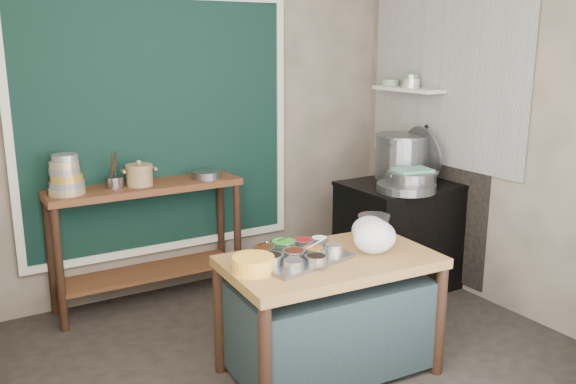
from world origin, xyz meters
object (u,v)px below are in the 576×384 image
back_counter (148,244)px  prep_table (329,316)px  ceramic_crock (140,176)px  stock_pot (402,157)px  stove_block (400,237)px  utensil_cup (115,182)px  yellow_basin (253,264)px  saucepan (374,224)px  condiment_tray (298,258)px  steamer (412,179)px

back_counter → prep_table: bearing=-69.2°
ceramic_crock → stock_pot: size_ratio=0.44×
prep_table → back_counter: back_counter is taller
stove_block → utensil_cup: bearing=160.8°
yellow_basin → saucepan: bearing=12.7°
ceramic_crock → utensil_cup: bearing=170.6°
condiment_tray → saucepan: (0.72, 0.20, 0.05)m
back_counter → yellow_basin: bearing=-86.4°
yellow_basin → steamer: 1.88m
back_counter → condiment_tray: back_counter is taller
back_counter → ceramic_crock: (-0.04, -0.02, 0.54)m
stove_block → stock_pot: size_ratio=1.90×
stock_pot → prep_table: bearing=-145.0°
ceramic_crock → stock_pot: stock_pot is taller
ceramic_crock → prep_table: bearing=-67.6°
utensil_cup → prep_table: bearing=-62.7°
condiment_tray → saucepan: saucepan is taller
back_counter → steamer: steamer is taller
saucepan → ceramic_crock: ceramic_crock is taller
stove_block → condiment_tray: (-1.49, -0.79, 0.34)m
condiment_tray → stock_pot: 1.86m
saucepan → ceramic_crock: (-1.17, 1.31, 0.21)m
saucepan → stove_block: bearing=12.8°
condiment_tray → saucepan: 0.74m
back_counter → yellow_basin: (0.10, -1.56, 0.32)m
saucepan → stock_pot: 1.16m
yellow_basin → utensil_cup: (-0.32, 1.57, 0.20)m
condiment_tray → saucepan: bearing=15.3°
condiment_tray → steamer: bearing=23.8°
prep_table → stove_block: stove_block is taller
back_counter → condiment_tray: (0.41, -1.52, 0.29)m
prep_table → stock_pot: stock_pot is taller
utensil_cup → steamer: utensil_cup is taller
stock_pot → back_counter: bearing=163.3°
yellow_basin → saucepan: (1.03, 0.23, 0.01)m
prep_table → stove_block: 1.55m
yellow_basin → saucepan: saucepan is taller
stove_block → saucepan: saucepan is taller
utensil_cup → ceramic_crock: size_ratio=0.65×
back_counter → yellow_basin: 1.59m
back_counter → yellow_basin: back_counter is taller
stock_pot → condiment_tray: bearing=-149.8°
back_counter → saucepan: size_ratio=6.67×
back_counter → ceramic_crock: 0.55m
prep_table → saucepan: bearing=28.8°
prep_table → utensil_cup: bearing=120.5°
stock_pot → steamer: 0.34m
yellow_basin → prep_table: bearing=-2.5°
condiment_tray → ceramic_crock: 1.59m
prep_table → saucepan: (0.53, 0.25, 0.43)m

